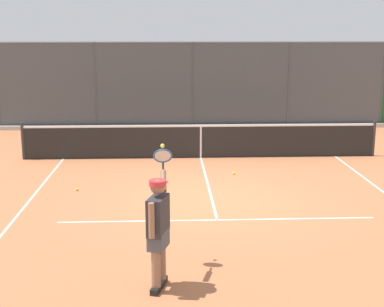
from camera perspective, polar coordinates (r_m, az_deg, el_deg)
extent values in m
plane|color=#B76B42|center=(11.97, 2.08, -4.80)|extent=(60.00, 60.00, 0.00)
cube|color=white|center=(10.69, 2.67, -6.97)|extent=(6.20, 0.05, 0.01)
cube|color=white|center=(11.51, -17.79, -6.12)|extent=(0.05, 9.80, 0.01)
cube|color=white|center=(13.25, 1.62, -3.05)|extent=(0.05, 5.39, 0.01)
cylinder|color=#474C51|center=(22.12, 19.36, 6.83)|extent=(0.07, 0.07, 3.22)
cylinder|color=#474C51|center=(21.05, 10.08, 7.09)|extent=(0.07, 0.07, 3.22)
cylinder|color=#474C51|center=(20.57, 0.09, 7.15)|extent=(0.07, 0.07, 3.22)
cylinder|color=#474C51|center=(20.72, -10.06, 7.00)|extent=(0.07, 0.07, 3.22)
cylinder|color=#474C51|center=(20.47, 0.09, 11.54)|extent=(14.51, 0.05, 0.05)
cube|color=#474C51|center=(20.57, 0.09, 7.15)|extent=(14.51, 0.02, 3.22)
cube|color=#2D6B33|center=(21.24, 0.00, 6.50)|extent=(17.51, 0.90, 2.61)
cube|color=#ADADA8|center=(20.59, 0.11, 2.84)|extent=(15.51, 0.18, 0.15)
cylinder|color=#2D2D2D|center=(16.83, 18.52, 1.55)|extent=(0.09, 0.09, 1.07)
cylinder|color=#2D2D2D|center=(16.25, -17.31, 1.25)|extent=(0.09, 0.09, 1.07)
cube|color=black|center=(15.75, 0.92, 1.19)|extent=(10.11, 0.02, 0.91)
cube|color=white|center=(15.66, 0.93, 2.91)|extent=(10.11, 0.04, 0.05)
cube|color=white|center=(15.75, 0.92, 1.19)|extent=(0.05, 0.04, 0.91)
cube|color=black|center=(7.91, -3.76, -14.03)|extent=(0.18, 0.28, 0.09)
cylinder|color=#8C664C|center=(7.73, -3.81, -11.27)|extent=(0.13, 0.13, 0.74)
cube|color=black|center=(8.12, -3.20, -13.26)|extent=(0.18, 0.28, 0.09)
cylinder|color=#8C664C|center=(7.95, -3.24, -10.56)|extent=(0.13, 0.13, 0.74)
cube|color=#474C56|center=(7.73, -3.55, -8.93)|extent=(0.32, 0.44, 0.26)
cube|color=#2D2D33|center=(7.60, -3.59, -6.49)|extent=(0.33, 0.50, 0.54)
cylinder|color=#8C664C|center=(7.34, -4.27, -7.03)|extent=(0.08, 0.08, 0.49)
cylinder|color=#8C664C|center=(7.90, -3.01, -2.91)|extent=(0.09, 0.37, 0.28)
sphere|color=#8C664C|center=(7.48, -3.63, -3.52)|extent=(0.21, 0.21, 0.21)
cylinder|color=red|center=(7.46, -3.63, -3.10)|extent=(0.29, 0.29, 0.08)
cube|color=red|center=(7.58, -3.37, -3.10)|extent=(0.22, 0.23, 0.02)
cylinder|color=black|center=(8.09, -3.05, -1.40)|extent=(0.04, 0.17, 0.13)
torus|color=#28569E|center=(8.24, -3.09, -0.25)|extent=(0.30, 0.19, 0.26)
cylinder|color=silver|center=(8.24, -3.09, -0.25)|extent=(0.25, 0.15, 0.21)
sphere|color=#D6E042|center=(8.39, -3.12, 0.81)|extent=(0.07, 0.07, 0.07)
sphere|color=#CCDB33|center=(14.04, 4.41, -2.05)|extent=(0.07, 0.07, 0.07)
sphere|color=#C1D138|center=(12.84, -11.98, -3.70)|extent=(0.07, 0.07, 0.07)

